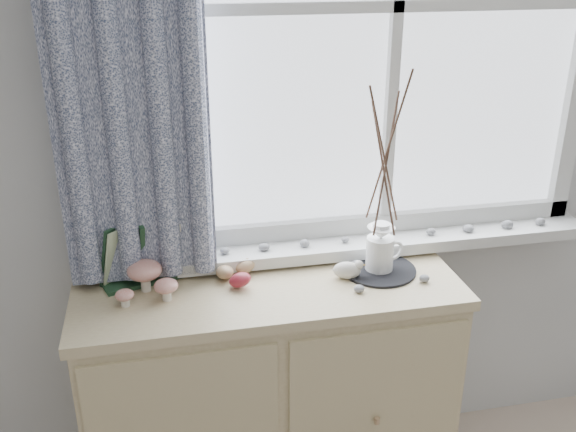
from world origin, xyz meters
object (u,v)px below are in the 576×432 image
at_px(botanical_book, 142,254).
at_px(toadstool_cluster, 147,277).
at_px(sideboard, 271,397).
at_px(twig_pitcher, 386,156).

height_order(botanical_book, toadstool_cluster, botanical_book).
bearing_deg(sideboard, botanical_book, 166.56).
relative_size(sideboard, toadstool_cluster, 6.52).
relative_size(botanical_book, twig_pitcher, 0.44).
bearing_deg(twig_pitcher, sideboard, 169.18).
height_order(sideboard, twig_pitcher, twig_pitcher).
xyz_separation_m(botanical_book, toadstool_cluster, (0.01, -0.06, -0.05)).
height_order(botanical_book, twig_pitcher, twig_pitcher).
xyz_separation_m(botanical_book, twig_pitcher, (0.74, -0.06, 0.28)).
bearing_deg(twig_pitcher, toadstool_cluster, 165.11).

